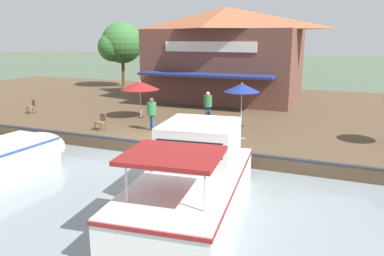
{
  "coord_description": "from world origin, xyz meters",
  "views": [
    {
      "loc": [
        14.45,
        8.28,
        5.33
      ],
      "look_at": [
        -1.0,
        1.99,
        1.3
      ],
      "focal_mm": 35.0,
      "sensor_mm": 36.0,
      "label": 1
    }
  ],
  "objects": [
    {
      "name": "patio_umbrella_back_row",
      "position": [
        -4.99,
        -2.99,
        2.57
      ],
      "size": [
        2.29,
        2.29,
        2.25
      ],
      "color": "#B7B7B7",
      "rests_on": "quay_deck"
    },
    {
      "name": "person_mid_patio",
      "position": [
        -2.45,
        -0.87,
        1.68
      ],
      "size": [
        0.49,
        0.49,
        1.72
      ],
      "color": "#2D5193",
      "rests_on": "quay_deck"
    },
    {
      "name": "waterfront_restaurant",
      "position": [
        -13.87,
        -0.45,
        4.16
      ],
      "size": [
        9.49,
        11.52,
        7.01
      ],
      "color": "brown",
      "rests_on": "quay_deck"
    },
    {
      "name": "quay_deck",
      "position": [
        -11.0,
        0.0,
        0.3
      ],
      "size": [
        22.0,
        56.0,
        0.6
      ],
      "primitive_type": "cube",
      "color": "brown",
      "rests_on": "ground"
    },
    {
      "name": "patio_umbrella_far_corner",
      "position": [
        -5.07,
        3.23,
        2.73
      ],
      "size": [
        1.92,
        1.92,
        2.4
      ],
      "color": "#B7B7B7",
      "rests_on": "quay_deck"
    },
    {
      "name": "tree_behind_restaurant",
      "position": [
        -17.07,
        -12.1,
        4.75
      ],
      "size": [
        4.13,
        3.94,
        6.23
      ],
      "color": "brown",
      "rests_on": "quay_deck"
    },
    {
      "name": "motorboat_outer_channel",
      "position": [
        3.93,
        4.17,
        1.0
      ],
      "size": [
        8.05,
        3.65,
        2.62
      ],
      "color": "white",
      "rests_on": "river_water"
    },
    {
      "name": "cafe_chair_far_corner_seat",
      "position": [
        -1.5,
        -3.36,
        1.08
      ],
      "size": [
        0.53,
        0.53,
        0.85
      ],
      "color": "brown",
      "rests_on": "quay_deck"
    },
    {
      "name": "ground_plane",
      "position": [
        0.0,
        0.0,
        0.0
      ],
      "size": [
        220.0,
        220.0,
        0.0
      ],
      "primitive_type": "plane",
      "color": "#4C5B47"
    },
    {
      "name": "cafe_chair_beside_entrance",
      "position": [
        -3.57,
        -10.14,
        1.08
      ],
      "size": [
        0.56,
        0.56,
        0.85
      ],
      "color": "brown",
      "rests_on": "quay_deck"
    },
    {
      "name": "quay_edge_fender",
      "position": [
        -0.1,
        0.0,
        0.65
      ],
      "size": [
        0.2,
        50.4,
        0.1
      ],
      "primitive_type": "cube",
      "color": "#2D2D33",
      "rests_on": "quay_deck"
    },
    {
      "name": "person_at_quay_edge",
      "position": [
        -5.8,
        1.03,
        1.67
      ],
      "size": [
        0.48,
        0.48,
        1.7
      ],
      "color": "#2D5193",
      "rests_on": "quay_deck"
    }
  ]
}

